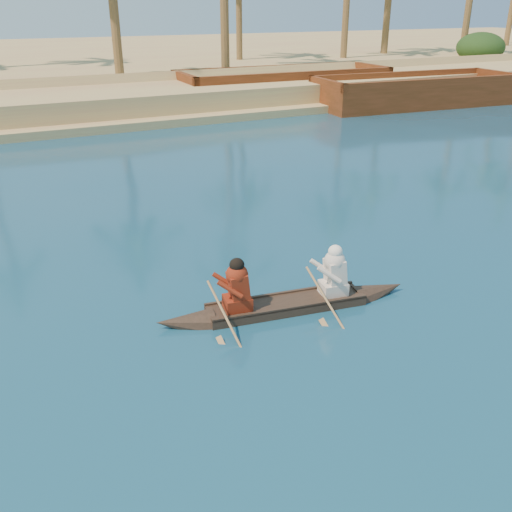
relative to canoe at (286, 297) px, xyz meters
name	(u,v)px	position (x,y,z in m)	size (l,w,h in m)	color
sandy_embankment	(69,66)	(3.42, 41.69, 0.27)	(150.00, 51.00, 1.50)	tan
shrub_cluster	(115,78)	(3.42, 26.31, 0.94)	(100.00, 6.00, 2.40)	black
canoe	(286,297)	(0.00, 0.00, 0.00)	(4.86, 1.35, 1.33)	#3A291F
barge_mid	(284,87)	(12.09, 21.81, 0.46)	(12.39, 4.53, 2.04)	brown
barge_right	(416,93)	(17.59, 16.81, 0.40)	(11.60, 4.74, 1.89)	brown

